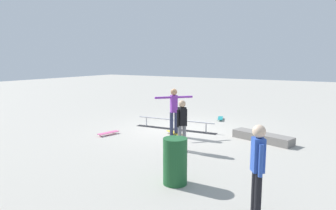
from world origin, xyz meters
name	(u,v)px	position (x,y,z in m)	size (l,w,h in m)	color
ground_plane	(181,130)	(0.00, 0.00, 0.00)	(60.00, 60.00, 0.00)	#ADA89E
grind_rail	(175,125)	(0.25, -0.01, 0.17)	(3.26, 0.50, 0.40)	black
skate_ledge	(262,137)	(-2.99, -0.04, 0.13)	(1.98, 0.51, 0.26)	gray
skater_main	(174,109)	(-0.21, 0.86, 0.96)	(0.96, 1.01, 1.64)	#2D3351
skateboard_main	(174,133)	(-0.15, 0.72, 0.07)	(0.79, 0.57, 0.09)	yellow
bystander_blue_shirt	(258,166)	(-4.14, 4.92, 0.90)	(0.27, 0.34, 1.59)	black
bystander_black_shirt	(182,122)	(-1.26, 2.21, 0.83)	(0.25, 0.32, 1.48)	slate
loose_skateboard_teal	(220,118)	(-0.52, -2.65, 0.07)	(0.45, 0.82, 0.09)	teal
loose_skateboard_pink	(108,133)	(1.83, 1.91, 0.07)	(0.39, 0.82, 0.09)	#E05993
trash_bin	(175,161)	(-2.28, 4.39, 0.50)	(0.51, 0.51, 1.00)	#1E592D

